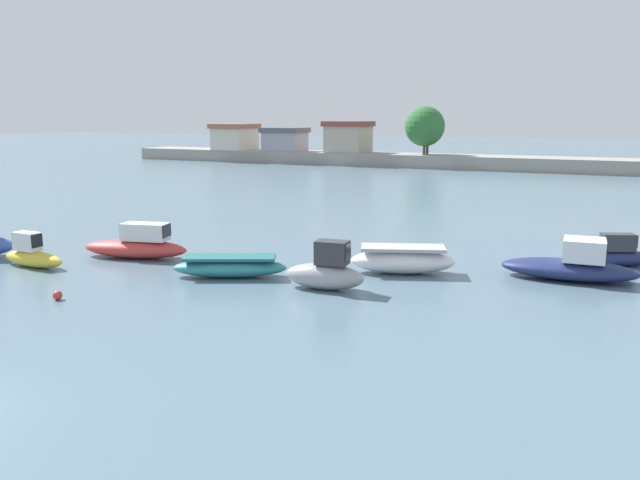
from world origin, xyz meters
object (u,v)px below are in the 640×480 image
moored_boat_5 (403,260)px  moored_boat_7 (621,255)px  moored_boat_1 (32,255)px  moored_boat_2 (137,245)px  moored_boat_6 (572,265)px  mooring_buoy_0 (58,295)px  moored_boat_4 (326,272)px  moored_boat_3 (230,267)px  mooring_buoy_1 (337,254)px

moored_boat_5 → moored_boat_7: 10.31m
moored_boat_1 → moored_boat_5: bearing=23.3°
moored_boat_1 → moored_boat_2: size_ratio=0.64×
moored_boat_1 → moored_boat_6: 23.83m
moored_boat_7 → mooring_buoy_0: bearing=-163.2°
moored_boat_4 → moored_boat_6: (8.68, 5.82, -0.09)m
moored_boat_3 → moored_boat_7: 17.80m
moored_boat_4 → moored_boat_6: 10.45m
moored_boat_4 → mooring_buoy_0: (-8.42, -5.73, -0.53)m
moored_boat_2 → moored_boat_3: (6.15, -1.26, -0.17)m
moored_boat_2 → moored_boat_6: 19.90m
moored_boat_4 → moored_boat_7: moored_boat_4 is taller
mooring_buoy_1 → moored_boat_2: bearing=-155.3°
moored_boat_6 → moored_boat_7: bearing=60.7°
moored_boat_3 → mooring_buoy_0: (-3.87, -5.78, -0.26)m
moored_boat_2 → moored_boat_4: size_ratio=1.64×
moored_boat_1 → mooring_buoy_1: bearing=34.6°
moored_boat_2 → mooring_buoy_0: bearing=-85.7°
moored_boat_5 → moored_boat_3: bearing=-170.3°
mooring_buoy_0 → moored_boat_6: bearing=34.0°
moored_boat_4 → mooring_buoy_1: bearing=102.8°
moored_boat_6 → mooring_buoy_0: (-17.10, -11.55, -0.43)m
moored_boat_3 → moored_boat_5: size_ratio=1.04×
moored_boat_4 → mooring_buoy_0: bearing=-152.4°
moored_boat_2 → mooring_buoy_0: 7.41m
moored_boat_1 → moored_boat_4: moored_boat_4 is taller
moored_boat_1 → moored_boat_4: bearing=11.2°
mooring_buoy_0 → mooring_buoy_1: 12.87m
moored_boat_4 → moored_boat_6: bearing=27.2°
moored_boat_2 → mooring_buoy_1: size_ratio=13.67×
moored_boat_4 → mooring_buoy_1: 5.71m
moored_boat_1 → moored_boat_3: moored_boat_1 is taller
moored_boat_2 → moored_boat_4: moored_boat_4 is taller
moored_boat_4 → moored_boat_7: size_ratio=0.90×
moored_boat_1 → mooring_buoy_0: 6.38m
moored_boat_7 → moored_boat_6: bearing=-138.2°
moored_boat_1 → mooring_buoy_0: moored_boat_1 is taller
moored_boat_7 → mooring_buoy_1: size_ratio=9.31×
mooring_buoy_1 → moored_boat_7: bearing=18.7°
moored_boat_1 → moored_boat_2: bearing=51.4°
moored_boat_3 → moored_boat_4: size_ratio=1.49×
moored_boat_2 → mooring_buoy_1: bearing=11.0°
moored_boat_5 → moored_boat_6: 7.06m
moored_boat_3 → mooring_buoy_1: size_ratio=12.40×
moored_boat_7 → moored_boat_4: bearing=-159.9°
moored_boat_6 → mooring_buoy_1: (-10.57, -0.45, -0.41)m
moored_boat_2 → moored_boat_5: moored_boat_2 is taller
mooring_buoy_0 → moored_boat_1: bearing=146.8°
mooring_buoy_0 → mooring_buoy_1: size_ratio=0.87×
moored_boat_1 → moored_boat_3: 9.47m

